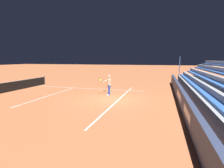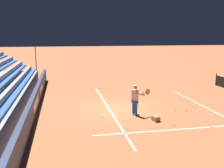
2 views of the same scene
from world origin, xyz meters
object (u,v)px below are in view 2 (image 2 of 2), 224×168
object	(u,v)px
tennis_player	(135,100)
tennis_ball_far_left	(212,127)
ball_box_cardboard	(156,119)
tennis_ball_near_player	(154,104)
tennis_ball_far_right	(144,100)
tennis_ball_toward_net	(186,111)
tennis_ball_on_baseline	(103,117)
tennis_ball_by_box	(173,125)
tennis_ball_midcourt	(175,110)
tennis_ball_stray_back	(114,96)

from	to	relation	value
tennis_player	tennis_ball_far_left	world-z (taller)	tennis_player
ball_box_cardboard	tennis_ball_near_player	bearing A→B (deg)	161.42
tennis_ball_far_right	tennis_ball_toward_net	xyz separation A→B (m)	(2.97, 1.70, 0.00)
tennis_ball_toward_net	tennis_ball_near_player	bearing A→B (deg)	-144.21
tennis_ball_on_baseline	tennis_ball_far_right	bearing A→B (deg)	133.78
tennis_ball_near_player	tennis_ball_far_right	size ratio (longest dim) A/B	1.00
tennis_ball_by_box	tennis_ball_toward_net	size ratio (longest dim) A/B	1.00
tennis_ball_midcourt	tennis_ball_far_right	xyz separation A→B (m)	(-2.67, -1.10, 0.00)
tennis_ball_near_player	tennis_ball_on_baseline	distance (m)	4.31
tennis_ball_far_left	tennis_ball_toward_net	distance (m)	2.84
tennis_ball_far_left	tennis_ball_midcourt	bearing A→B (deg)	-170.79
tennis_ball_far_right	tennis_ball_far_left	world-z (taller)	same
tennis_player	tennis_ball_near_player	world-z (taller)	tennis_player
tennis_ball_far_right	tennis_ball_far_left	distance (m)	6.03
tennis_player	tennis_ball_near_player	size ratio (longest dim) A/B	25.98
ball_box_cardboard	tennis_ball_stray_back	size ratio (longest dim) A/B	6.06
tennis_ball_near_player	tennis_ball_toward_net	bearing A→B (deg)	35.79
tennis_ball_far_left	tennis_ball_stray_back	world-z (taller)	same
tennis_ball_far_left	tennis_ball_on_baseline	xyz separation A→B (m)	(-2.56, -4.99, 0.00)
tennis_ball_by_box	tennis_ball_toward_net	world-z (taller)	same
tennis_ball_stray_back	tennis_ball_far_left	bearing A→B (deg)	25.07
tennis_ball_by_box	tennis_ball_on_baseline	size ratio (longest dim) A/B	1.00
tennis_ball_by_box	tennis_ball_far_right	xyz separation A→B (m)	(-5.11, 0.09, 0.00)
tennis_ball_by_box	tennis_ball_on_baseline	distance (m)	3.79
ball_box_cardboard	tennis_ball_near_player	size ratio (longest dim) A/B	6.06
tennis_ball_near_player	tennis_ball_stray_back	bearing A→B (deg)	-140.33
tennis_player	tennis_ball_on_baseline	world-z (taller)	tennis_player
tennis_ball_near_player	tennis_ball_stray_back	size ratio (longest dim) A/B	1.00
tennis_player	tennis_ball_by_box	distance (m)	2.60
tennis_ball_midcourt	tennis_ball_stray_back	size ratio (longest dim) A/B	1.00
tennis_ball_far_right	tennis_ball_on_baseline	xyz separation A→B (m)	(3.24, -3.38, 0.00)
tennis_ball_near_player	tennis_ball_on_baseline	xyz separation A→B (m)	(2.12, -3.75, 0.00)
ball_box_cardboard	tennis_ball_toward_net	distance (m)	2.74
ball_box_cardboard	tennis_ball_stray_back	bearing A→B (deg)	-169.22
tennis_ball_far_right	tennis_ball_far_left	size ratio (longest dim) A/B	1.00
tennis_ball_far_right	tennis_ball_stray_back	world-z (taller)	same
tennis_ball_midcourt	tennis_ball_on_baseline	xyz separation A→B (m)	(0.57, -4.49, 0.00)
tennis_ball_on_baseline	tennis_ball_far_left	bearing A→B (deg)	62.83
tennis_player	tennis_ball_on_baseline	distance (m)	2.08
tennis_ball_far_left	ball_box_cardboard	bearing A→B (deg)	-123.32
tennis_ball_midcourt	tennis_ball_far_left	bearing A→B (deg)	9.21
tennis_ball_by_box	tennis_ball_far_right	size ratio (longest dim) A/B	1.00
tennis_ball_stray_back	tennis_player	bearing A→B (deg)	3.82
tennis_ball_near_player	tennis_ball_midcourt	size ratio (longest dim) A/B	1.00
tennis_ball_by_box	tennis_ball_midcourt	world-z (taller)	same
tennis_ball_toward_net	tennis_player	bearing A→B (deg)	-87.65
tennis_ball_near_player	tennis_ball_toward_net	size ratio (longest dim) A/B	1.00
tennis_ball_midcourt	tennis_ball_by_box	bearing A→B (deg)	-26.00
tennis_ball_stray_back	tennis_ball_toward_net	bearing A→B (deg)	38.11
tennis_ball_near_player	ball_box_cardboard	bearing A→B (deg)	-18.58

